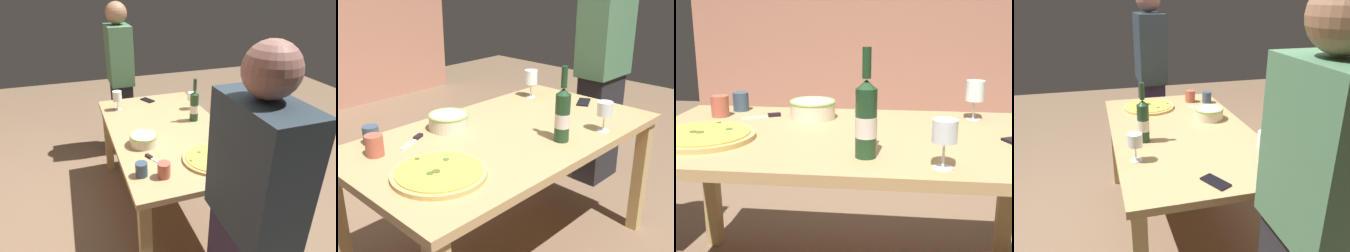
{
  "view_description": "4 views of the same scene",
  "coord_description": "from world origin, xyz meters",
  "views": [
    {
      "loc": [
        -2.05,
        0.7,
        1.83
      ],
      "look_at": [
        0.0,
        0.0,
        0.78
      ],
      "focal_mm": 32.5,
      "sensor_mm": 36.0,
      "label": 1
    },
    {
      "loc": [
        -1.38,
        -1.32,
        1.52
      ],
      "look_at": [
        0.0,
        0.0,
        0.78
      ],
      "focal_mm": 43.81,
      "sensor_mm": 36.0,
      "label": 2
    },
    {
      "loc": [
        0.19,
        -1.65,
        1.23
      ],
      "look_at": [
        0.0,
        0.0,
        0.78
      ],
      "focal_mm": 47.07,
      "sensor_mm": 36.0,
      "label": 3
    },
    {
      "loc": [
        1.98,
        -0.53,
        1.59
      ],
      "look_at": [
        0.0,
        0.0,
        0.78
      ],
      "focal_mm": 36.32,
      "sensor_mm": 36.0,
      "label": 4
    }
  ],
  "objects": [
    {
      "name": "cup_ceramic",
      "position": [
        -0.54,
        0.35,
        0.79
      ],
      "size": [
        0.07,
        0.07,
        0.09
      ],
      "primitive_type": "cylinder",
      "color": "#354B61",
      "rests_on": "dining_table"
    },
    {
      "name": "serving_bowl",
      "position": [
        -0.17,
        0.24,
        0.8
      ],
      "size": [
        0.21,
        0.21,
        0.08
      ],
      "color": "beige",
      "rests_on": "dining_table"
    },
    {
      "name": "pizza",
      "position": [
        -0.52,
        -0.13,
        0.76
      ],
      "size": [
        0.39,
        0.39,
        0.03
      ],
      "color": "tan",
      "rests_on": "dining_table"
    },
    {
      "name": "wine_glass_by_bottle",
      "position": [
        0.54,
        0.3,
        0.87
      ],
      "size": [
        0.08,
        0.08,
        0.18
      ],
      "color": "white",
      "rests_on": "dining_table"
    },
    {
      "name": "pizza_knife",
      "position": [
        -0.38,
        0.24,
        0.76
      ],
      "size": [
        0.17,
        0.09,
        0.02
      ],
      "color": "silver",
      "rests_on": "dining_table"
    },
    {
      "name": "cell_phone",
      "position": [
        0.67,
        -0.01,
        0.76
      ],
      "size": [
        0.16,
        0.13,
        0.01
      ],
      "primitive_type": "cube",
      "rotation": [
        0.0,
        0.0,
        5.17
      ],
      "color": "black",
      "rests_on": "dining_table"
    },
    {
      "name": "wine_bottle",
      "position": [
        0.1,
        -0.27,
        0.88
      ],
      "size": [
        0.07,
        0.07,
        0.36
      ],
      "color": "#1E4022",
      "rests_on": "dining_table"
    },
    {
      "name": "dining_table",
      "position": [
        0.0,
        0.0,
        0.66
      ],
      "size": [
        1.6,
        0.9,
        0.75
      ],
      "color": "tan",
      "rests_on": "ground"
    },
    {
      "name": "cup_amber",
      "position": [
        -0.6,
        0.23,
        0.8
      ],
      "size": [
        0.08,
        0.08,
        0.1
      ],
      "primitive_type": "cylinder",
      "color": "#B25743",
      "rests_on": "dining_table"
    },
    {
      "name": "person_guest_left",
      "position": [
        1.16,
        0.16,
        0.84
      ],
      "size": [
        0.38,
        0.24,
        1.64
      ],
      "rotation": [
        0.0,
        0.0,
        -3.01
      ],
      "color": "#232126",
      "rests_on": "ground"
    },
    {
      "name": "wine_glass_near_pizza",
      "position": [
        0.35,
        -0.35,
        0.87
      ],
      "size": [
        0.08,
        0.08,
        0.16
      ],
      "color": "white",
      "rests_on": "dining_table"
    }
  ]
}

